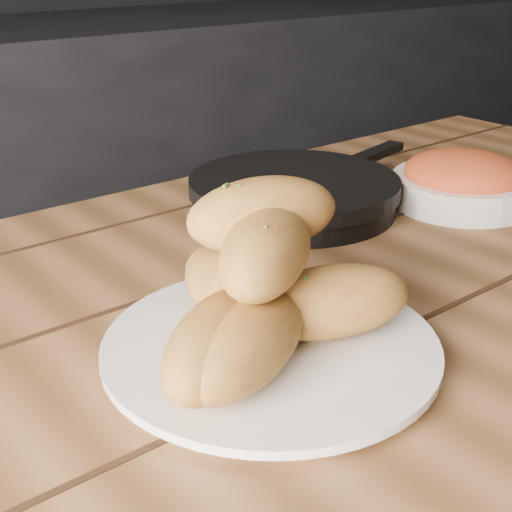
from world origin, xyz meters
The scene contains 6 objects.
counter centered at (0.00, 1.70, 0.45)m, with size 2.80×0.60×0.90m, color black.
table centered at (-0.48, 0.47, 0.65)m, with size 1.48×0.83×0.75m.
plate centered at (-0.64, 0.41, 0.76)m, with size 0.29×0.29×0.02m.
bread_rolls centered at (-0.66, 0.40, 0.82)m, with size 0.27×0.22×0.13m.
skillet centered at (-0.38, 0.67, 0.77)m, with size 0.41×0.28×0.05m.
bowl centered at (-0.19, 0.55, 0.78)m, with size 0.19×0.19×0.07m.
Camera 1 is at (-0.98, 0.00, 1.08)m, focal length 50.00 mm.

